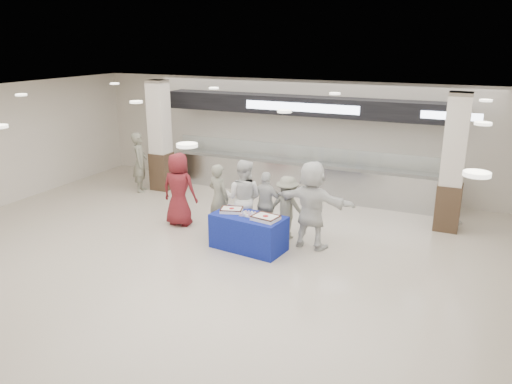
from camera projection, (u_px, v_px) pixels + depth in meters
The scene contains 15 objects.
ground at pixel (210, 269), 9.73m from camera, with size 14.00×14.00×0.00m, color beige.
serving_line at pixel (304, 155), 14.08m from camera, with size 8.70×0.85×2.80m.
column_left at pixel (160, 138), 14.52m from camera, with size 0.55×0.55×3.20m.
column_right at pixel (453, 166), 11.35m from camera, with size 0.55×0.55×3.20m.
display_table at pixel (249, 232), 10.59m from camera, with size 1.55×0.78×0.75m, color navy.
sheet_cake_left at pixel (232, 210), 10.70m from camera, with size 0.54×0.47×0.10m.
sheet_cake_right at pixel (266, 217), 10.22m from camera, with size 0.57×0.48×0.10m.
cupcake_tray at pixel (250, 214), 10.48m from camera, with size 0.38×0.29×0.06m.
civilian_maroon at pixel (179, 189), 11.84m from camera, with size 0.86×0.56×1.77m, color maroon.
soldier_a at pixel (219, 198), 11.51m from camera, with size 0.58×0.38×1.59m, color slate.
chef_tall at pixel (243, 198), 11.17m from camera, with size 0.86×0.67×1.78m, color silver.
chef_short at pixel (266, 204), 11.25m from camera, with size 0.87×0.36×1.49m, color silver.
soldier_b at pixel (287, 207), 11.09m from camera, with size 0.93×0.53×1.43m, color slate.
civilian_white at pixel (312, 205), 10.51m from camera, with size 1.77×0.57×1.91m, color white.
soldier_bg at pixel (140, 162), 14.49m from camera, with size 0.63×0.42×1.74m, color slate.
Camera 1 is at (4.49, -7.68, 4.32)m, focal length 35.00 mm.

